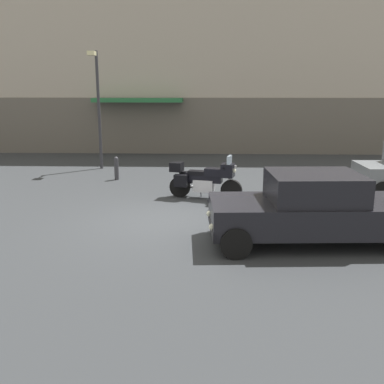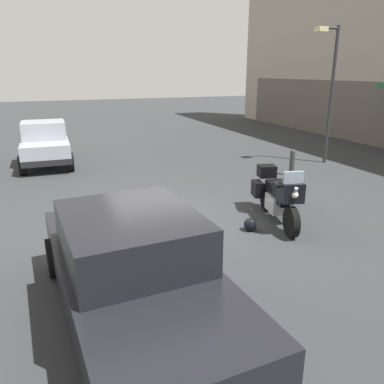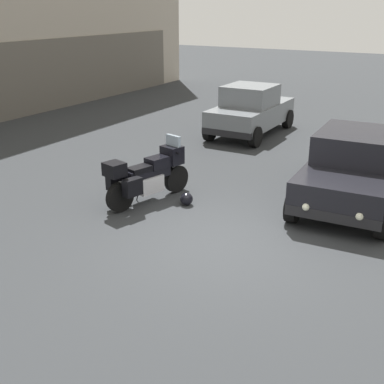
{
  "view_description": "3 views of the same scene",
  "coord_description": "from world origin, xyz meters",
  "views": [
    {
      "loc": [
        1.0,
        -10.69,
        3.34
      ],
      "look_at": [
        0.61,
        0.39,
        0.68
      ],
      "focal_mm": 41.1,
      "sensor_mm": 36.0,
      "label": 1
    },
    {
      "loc": [
        7.71,
        -2.43,
        3.25
      ],
      "look_at": [
        0.46,
        0.45,
        0.78
      ],
      "focal_mm": 35.8,
      "sensor_mm": 36.0,
      "label": 2
    },
    {
      "loc": [
        -7.34,
        -3.6,
        4.07
      ],
      "look_at": [
        0.38,
        0.92,
        0.67
      ],
      "focal_mm": 46.2,
      "sensor_mm": 36.0,
      "label": 3
    }
  ],
  "objects": [
    {
      "name": "car_sedan_far",
      "position": [
        3.32,
        -1.5,
        0.78
      ],
      "size": [
        4.65,
        2.13,
        1.56
      ],
      "rotation": [
        0.0,
        0.0,
        3.2
      ],
      "color": "black",
      "rests_on": "ground"
    },
    {
      "name": "car_hatchback_near",
      "position": [
        7.59,
        2.89,
        0.81
      ],
      "size": [
        3.89,
        1.81,
        1.64
      ],
      "rotation": [
        0.0,
        0.0,
        0.01
      ],
      "color": "slate",
      "rests_on": "ground"
    },
    {
      "name": "ground_plane",
      "position": [
        0.0,
        0.0,
        0.0
      ],
      "size": [
        80.0,
        80.0,
        0.0
      ],
      "primitive_type": "plane",
      "color": "#2D3033"
    },
    {
      "name": "helmet",
      "position": [
        1.16,
        1.51,
        0.14
      ],
      "size": [
        0.28,
        0.28,
        0.28
      ],
      "primitive_type": "sphere",
      "color": "black",
      "rests_on": "ground"
    },
    {
      "name": "motorcycle",
      "position": [
        0.9,
        2.34,
        0.62
      ],
      "size": [
        2.22,
        1.04,
        1.36
      ],
      "rotation": [
        0.0,
        0.0,
        -0.25
      ],
      "color": "black",
      "rests_on": "ground"
    }
  ]
}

